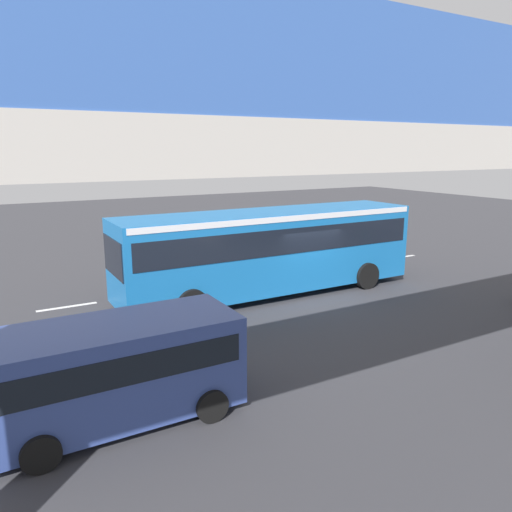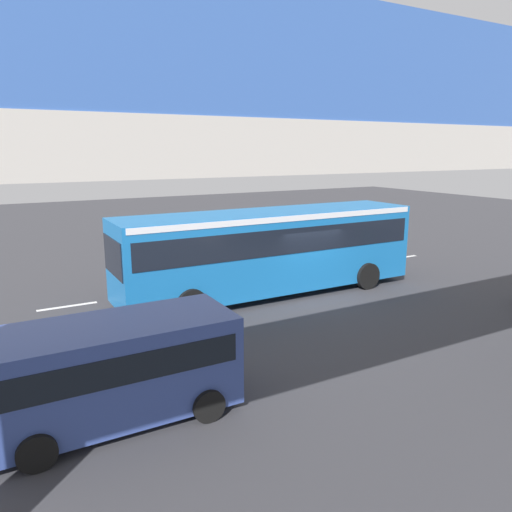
# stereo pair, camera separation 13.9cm
# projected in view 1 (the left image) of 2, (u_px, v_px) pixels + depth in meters

# --- Properties ---
(ground) EXTENTS (80.00, 80.00, 0.00)m
(ground) POSITION_uv_depth(u_px,v_px,m) (305.00, 295.00, 18.20)
(ground) COLOR #38383D
(city_bus) EXTENTS (11.54, 2.85, 3.15)m
(city_bus) POSITION_uv_depth(u_px,v_px,m) (270.00, 245.00, 18.02)
(city_bus) COLOR #196BB7
(city_bus) RESTS_ON ground
(parked_van) EXTENTS (4.80, 2.17, 2.05)m
(parked_van) POSITION_uv_depth(u_px,v_px,m) (117.00, 365.00, 9.61)
(parked_van) COLOR #33478C
(parked_van) RESTS_ON ground
(traffic_sign) EXTENTS (0.08, 0.60, 2.80)m
(traffic_sign) POSITION_uv_depth(u_px,v_px,m) (251.00, 232.00, 20.94)
(traffic_sign) COLOR slate
(traffic_sign) RESTS_ON ground
(lane_dash_leftmost) EXTENTS (2.00, 0.20, 0.01)m
(lane_dash_leftmost) POSITION_uv_depth(u_px,v_px,m) (400.00, 257.00, 24.60)
(lane_dash_leftmost) COLOR silver
(lane_dash_leftmost) RESTS_ON ground
(lane_dash_left) EXTENTS (2.00, 0.20, 0.01)m
(lane_dash_left) POSITION_uv_depth(u_px,v_px,m) (338.00, 267.00, 22.67)
(lane_dash_left) COLOR silver
(lane_dash_left) RESTS_ON ground
(lane_dash_centre) EXTENTS (2.00, 0.20, 0.01)m
(lane_dash_centre) POSITION_uv_depth(u_px,v_px,m) (265.00, 277.00, 20.74)
(lane_dash_centre) COLOR silver
(lane_dash_centre) RESTS_ON ground
(lane_dash_right) EXTENTS (2.00, 0.20, 0.01)m
(lane_dash_right) POSITION_uv_depth(u_px,v_px,m) (176.00, 291.00, 18.81)
(lane_dash_right) COLOR silver
(lane_dash_right) RESTS_ON ground
(lane_dash_rightmost) EXTENTS (2.00, 0.20, 0.01)m
(lane_dash_rightmost) POSITION_uv_depth(u_px,v_px,m) (67.00, 307.00, 16.87)
(lane_dash_rightmost) COLOR silver
(lane_dash_rightmost) RESTS_ON ground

